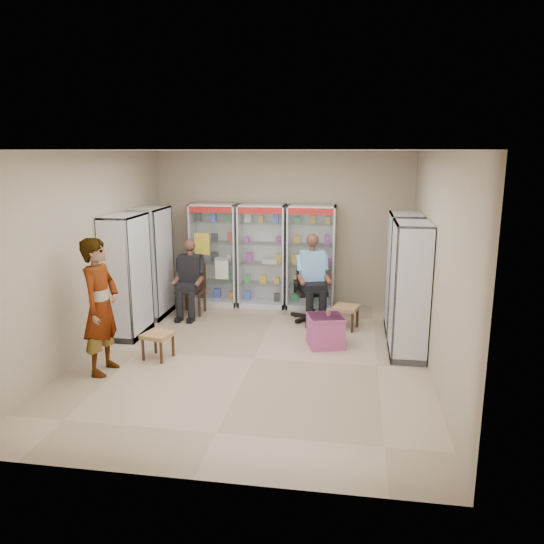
% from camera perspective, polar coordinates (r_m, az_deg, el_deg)
% --- Properties ---
extents(floor, '(6.00, 6.00, 0.00)m').
position_cam_1_polar(floor, '(7.93, -1.98, -9.27)').
color(floor, tan).
rests_on(floor, ground).
extents(room_shell, '(5.02, 6.02, 3.01)m').
position_cam_1_polar(room_shell, '(7.42, -2.10, 4.97)').
color(room_shell, tan).
rests_on(room_shell, ground).
extents(cabinet_back_left, '(0.90, 0.50, 2.00)m').
position_cam_1_polar(cabinet_back_left, '(10.49, -6.18, 1.88)').
color(cabinet_back_left, silver).
rests_on(cabinet_back_left, floor).
extents(cabinet_back_mid, '(0.90, 0.50, 2.00)m').
position_cam_1_polar(cabinet_back_mid, '(10.29, -1.06, 1.73)').
color(cabinet_back_mid, '#ACAEB3').
rests_on(cabinet_back_mid, floor).
extents(cabinet_back_right, '(0.90, 0.50, 2.00)m').
position_cam_1_polar(cabinet_back_right, '(10.17, 4.22, 1.57)').
color(cabinet_back_right, '#B5B7BD').
rests_on(cabinet_back_right, floor).
extents(cabinet_right_far, '(0.90, 0.50, 2.00)m').
position_cam_1_polar(cabinet_right_far, '(9.07, 13.93, -0.17)').
color(cabinet_right_far, '#A2A4A9').
rests_on(cabinet_right_far, floor).
extents(cabinet_right_near, '(0.90, 0.50, 2.00)m').
position_cam_1_polar(cabinet_right_near, '(8.00, 14.56, -1.93)').
color(cabinet_right_near, '#AAADB1').
rests_on(cabinet_right_near, floor).
extents(cabinet_left_far, '(0.90, 0.50, 2.00)m').
position_cam_1_polar(cabinet_left_far, '(9.92, -12.77, 0.99)').
color(cabinet_left_far, '#9FA1A6').
rests_on(cabinet_left_far, floor).
extents(cabinet_left_near, '(0.90, 0.50, 2.00)m').
position_cam_1_polar(cabinet_left_near, '(8.93, -15.35, -0.45)').
color(cabinet_left_near, '#AFB2B6').
rests_on(cabinet_left_near, floor).
extents(wooden_chair, '(0.42, 0.42, 0.94)m').
position_cam_1_polar(wooden_chair, '(10.00, -8.57, -1.86)').
color(wooden_chair, black).
rests_on(wooden_chair, floor).
extents(seated_customer, '(0.44, 0.60, 1.34)m').
position_cam_1_polar(seated_customer, '(9.90, -8.70, -0.81)').
color(seated_customer, black).
rests_on(seated_customer, floor).
extents(office_chair, '(0.79, 0.79, 1.16)m').
position_cam_1_polar(office_chair, '(9.54, 4.29, -1.76)').
color(office_chair, black).
rests_on(office_chair, floor).
extents(seated_shopkeeper, '(0.66, 0.79, 1.48)m').
position_cam_1_polar(seated_shopkeeper, '(9.46, 4.28, -0.91)').
color(seated_shopkeeper, '#698ACF').
rests_on(seated_shopkeeper, floor).
extents(pink_trunk, '(0.63, 0.62, 0.49)m').
position_cam_1_polar(pink_trunk, '(8.36, 5.77, -6.34)').
color(pink_trunk, '#A84386').
rests_on(pink_trunk, floor).
extents(tea_glass, '(0.07, 0.07, 0.11)m').
position_cam_1_polar(tea_glass, '(8.30, 6.09, -4.31)').
color(tea_glass, '#612808').
rests_on(tea_glass, pink_trunk).
extents(woven_stool_a, '(0.49, 0.49, 0.40)m').
position_cam_1_polar(woven_stool_a, '(9.23, 7.94, -4.83)').
color(woven_stool_a, '#A88C47').
rests_on(woven_stool_a, floor).
extents(woven_stool_b, '(0.47, 0.47, 0.39)m').
position_cam_1_polar(woven_stool_b, '(8.04, -12.15, -7.75)').
color(woven_stool_b, olive).
rests_on(woven_stool_b, floor).
extents(standing_man, '(0.48, 0.71, 1.88)m').
position_cam_1_polar(standing_man, '(7.54, -17.95, -3.54)').
color(standing_man, '#9C9C9F').
rests_on(standing_man, floor).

